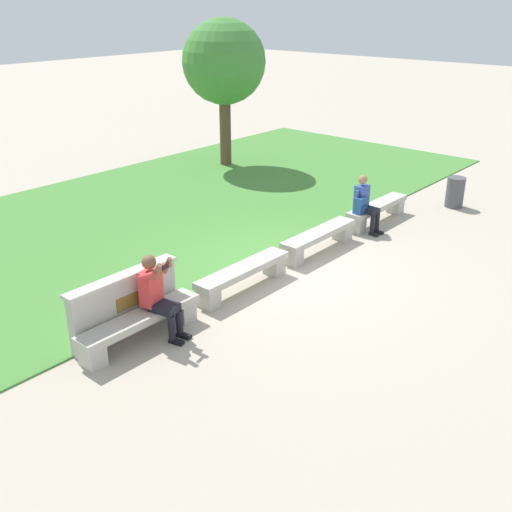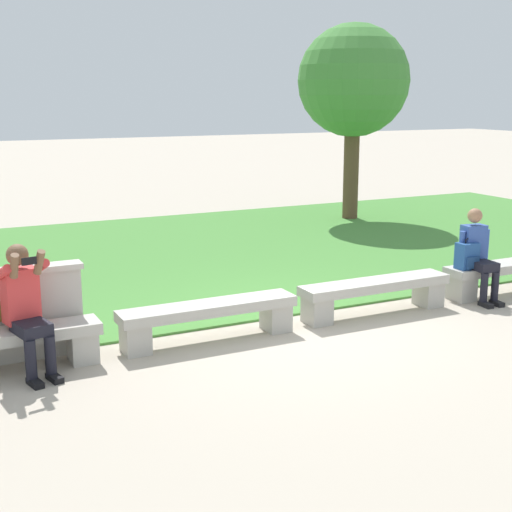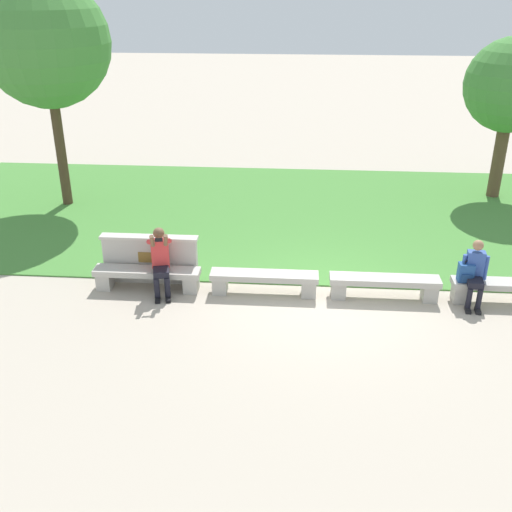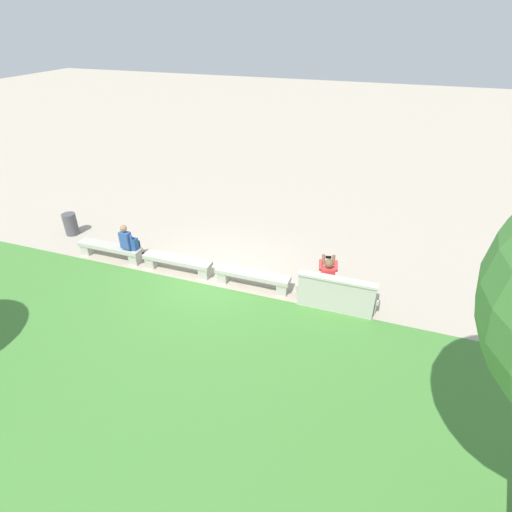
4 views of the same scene
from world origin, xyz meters
TOP-DOWN VIEW (x-y plane):
  - ground_plane at (0.00, 0.00)m, footprint 80.00×80.00m
  - grass_strip at (0.00, 4.38)m, footprint 21.07×8.00m
  - bench_main at (-3.48, 0.00)m, footprint 2.10×0.40m
  - bench_near at (-1.16, 0.00)m, footprint 2.10×0.40m
  - bench_mid at (1.16, 0.00)m, footprint 2.10×0.40m
  - bench_far at (3.48, 0.00)m, footprint 2.10×0.40m
  - backrest_wall_with_plaque at (-3.48, 0.34)m, footprint 1.96×0.24m
  - person_photographer at (-3.17, -0.08)m, footprint 0.53×0.77m
  - person_distant at (2.80, -0.07)m, footprint 0.48×0.69m
  - backpack at (2.64, -0.05)m, footprint 0.28×0.24m
  - tree_behind_wall at (-6.86, 4.69)m, footprint 3.17×3.17m
  - tree_left_background at (4.94, 6.22)m, footprint 2.46×2.46m

SIDE VIEW (x-z plane):
  - ground_plane at x=0.00m, z-range 0.00..0.00m
  - grass_strip at x=0.00m, z-range 0.00..0.03m
  - bench_main at x=-3.48m, z-range 0.08..0.53m
  - bench_near at x=-1.16m, z-range 0.08..0.53m
  - bench_mid at x=1.16m, z-range 0.08..0.53m
  - bench_far at x=3.48m, z-range 0.08..0.53m
  - backrest_wall_with_plaque at x=-3.48m, z-range 0.01..1.02m
  - backpack at x=2.64m, z-range 0.41..0.84m
  - person_distant at x=2.80m, z-range 0.04..1.30m
  - person_photographer at x=-3.17m, z-range 0.08..1.40m
  - tree_left_background at x=4.94m, z-range 0.89..5.21m
  - tree_behind_wall at x=-6.86m, z-range 1.29..7.08m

